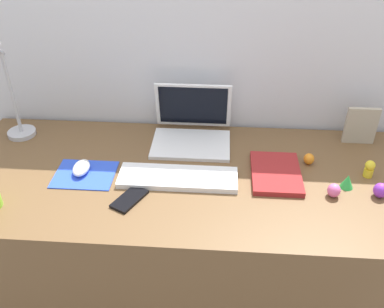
{
  "coord_description": "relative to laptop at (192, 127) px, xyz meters",
  "views": [
    {
      "loc": [
        0.08,
        -1.21,
        1.65
      ],
      "look_at": [
        -0.01,
        0.0,
        0.83
      ],
      "focal_mm": 40.38,
      "sensor_mm": 36.0,
      "label": 1
    }
  ],
  "objects": [
    {
      "name": "notebook_pad",
      "position": [
        0.31,
        -0.22,
        -0.04
      ],
      "size": [
        0.17,
        0.24,
        0.02
      ],
      "primitive_type": "cube",
      "rotation": [
        0.0,
        0.0,
        -0.0
      ],
      "color": "maroon",
      "rests_on": "desk"
    },
    {
      "name": "toy_figurine_purple",
      "position": [
        0.64,
        -0.32,
        -0.03
      ],
      "size": [
        0.05,
        0.05,
        0.05
      ],
      "primitive_type": "ellipsoid",
      "color": "purple",
      "rests_on": "desk"
    },
    {
      "name": "cell_phone",
      "position": [
        -0.18,
        -0.39,
        -0.05
      ],
      "size": [
        0.12,
        0.14,
        0.01
      ],
      "primitive_type": "cube",
      "rotation": [
        0.0,
        0.0,
        -0.48
      ],
      "color": "black",
      "rests_on": "desk"
    },
    {
      "name": "mousepad",
      "position": [
        -0.36,
        -0.27,
        -0.05
      ],
      "size": [
        0.21,
        0.17,
        0.0
      ],
      "primitive_type": "cube",
      "color": "blue",
      "rests_on": "desk"
    },
    {
      "name": "toy_figurine_pink",
      "position": [
        0.49,
        -0.32,
        -0.03
      ],
      "size": [
        0.04,
        0.04,
        0.05
      ],
      "primitive_type": "ellipsoid",
      "color": "pink",
      "rests_on": "desk"
    },
    {
      "name": "toy_figurine_yellow",
      "position": [
        0.63,
        -0.2,
        -0.02
      ],
      "size": [
        0.03,
        0.03,
        0.06
      ],
      "color": "yellow",
      "rests_on": "desk"
    },
    {
      "name": "back_wall",
      "position": [
        0.03,
        0.15,
        -0.07
      ],
      "size": [
        2.91,
        0.05,
        1.44
      ],
      "primitive_type": "cube",
      "color": "silver",
      "rests_on": "ground_plane"
    },
    {
      "name": "mouse",
      "position": [
        -0.37,
        -0.26,
        -0.03
      ],
      "size": [
        0.06,
        0.1,
        0.03
      ],
      "primitive_type": "ellipsoid",
      "color": "white",
      "rests_on": "mousepad"
    },
    {
      "name": "keyboard",
      "position": [
        -0.03,
        -0.28,
        -0.04
      ],
      "size": [
        0.41,
        0.13,
        0.02
      ],
      "primitive_type": "cube",
      "color": "white",
      "rests_on": "desk"
    },
    {
      "name": "ground_plane",
      "position": [
        0.03,
        -0.24,
        -0.79
      ],
      "size": [
        6.0,
        6.0,
        0.0
      ],
      "primitive_type": "plane",
      "color": "slate"
    },
    {
      "name": "picture_frame",
      "position": [
        0.65,
        0.02,
        0.02
      ],
      "size": [
        0.12,
        0.02,
        0.15
      ],
      "primitive_type": "cube",
      "color": "#B2A58C",
      "rests_on": "desk"
    },
    {
      "name": "toy_figurine_orange",
      "position": [
        0.44,
        -0.14,
        -0.03
      ],
      "size": [
        0.04,
        0.04,
        0.04
      ],
      "primitive_type": "ellipsoid",
      "color": "orange",
      "rests_on": "desk"
    },
    {
      "name": "laptop",
      "position": [
        0.0,
        0.0,
        0.0
      ],
      "size": [
        0.3,
        0.25,
        0.21
      ],
      "color": "white",
      "rests_on": "desk"
    },
    {
      "name": "desk_lamp",
      "position": [
        -0.69,
        -0.04,
        0.14
      ],
      "size": [
        0.11,
        0.14,
        0.4
      ],
      "color": "#B7B7BC",
      "rests_on": "desk"
    },
    {
      "name": "desk",
      "position": [
        0.03,
        -0.24,
        -0.42
      ],
      "size": [
        1.71,
        0.7,
        0.74
      ],
      "primitive_type": "cube",
      "color": "brown",
      "rests_on": "ground_plane"
    },
    {
      "name": "toy_figurine_green",
      "position": [
        0.54,
        -0.27,
        -0.03
      ],
      "size": [
        0.04,
        0.04,
        0.05
      ],
      "primitive_type": "cone",
      "color": "green",
      "rests_on": "desk"
    }
  ]
}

